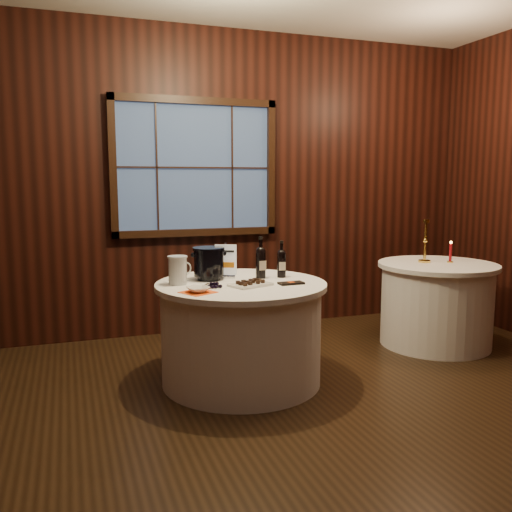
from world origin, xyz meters
name	(u,v)px	position (x,y,z in m)	size (l,w,h in m)	color
ground	(293,439)	(0.00, 0.00, 0.00)	(6.00, 6.00, 0.00)	black
back_wall	(195,179)	(0.00, 2.48, 1.54)	(6.00, 0.10, 3.00)	black
main_table	(241,332)	(0.00, 1.00, 0.39)	(1.28, 1.28, 0.77)	white
side_table	(436,304)	(2.00, 1.30, 0.39)	(1.08, 1.08, 0.77)	white
sign_stand	(226,266)	(-0.05, 1.23, 0.86)	(0.16, 0.13, 0.27)	#BBBBC2
port_bottle_left	(261,260)	(0.20, 1.12, 0.91)	(0.08, 0.08, 0.32)	black
port_bottle_right	(282,261)	(0.37, 1.10, 0.90)	(0.07, 0.08, 0.29)	black
ice_bucket	(209,263)	(-0.20, 1.19, 0.90)	(0.25, 0.25, 0.25)	black
chocolate_plate	(251,284)	(0.03, 0.85, 0.79)	(0.34, 0.28, 0.04)	white
chocolate_box	(291,283)	(0.33, 0.81, 0.78)	(0.18, 0.09, 0.02)	black
grape_bunch	(214,285)	(-0.24, 0.87, 0.79)	(0.17, 0.09, 0.04)	black
glass_pitcher	(178,270)	(-0.46, 1.09, 0.88)	(0.19, 0.15, 0.21)	silver
orange_napkin	(198,292)	(-0.39, 0.75, 0.77)	(0.20, 0.20, 0.00)	#EE4F14
cracker_bowl	(198,289)	(-0.39, 0.75, 0.79)	(0.15, 0.15, 0.04)	white
brass_candlestick	(425,247)	(1.92, 1.39, 0.91)	(0.11, 0.11, 0.40)	gold
red_candle	(450,254)	(2.13, 1.29, 0.85)	(0.05, 0.05, 0.20)	gold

